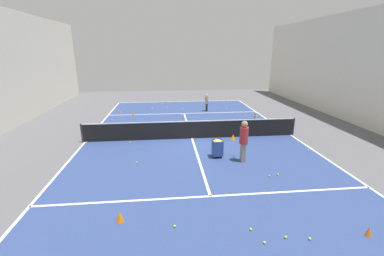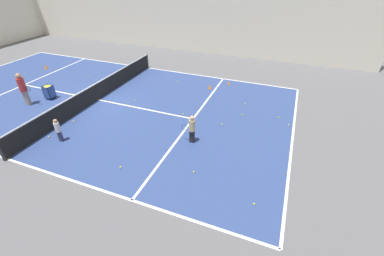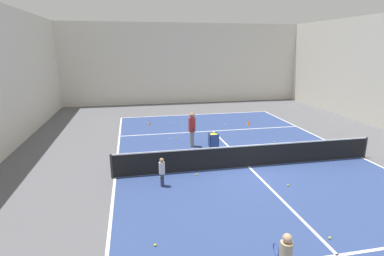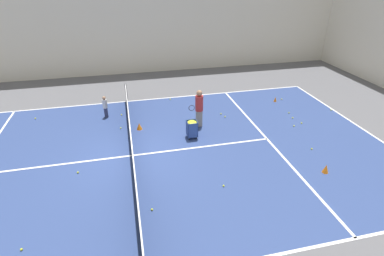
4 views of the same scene
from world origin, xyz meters
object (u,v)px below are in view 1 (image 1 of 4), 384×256
Objects in this scene: coach_at_net at (244,139)px; training_cone_1 at (233,137)px; tennis_net at (192,129)px; ball_cart at (218,145)px; player_near_baseline at (207,102)px; training_cone_0 at (133,114)px; child_midcourt at (255,120)px.

coach_at_net reaches higher than training_cone_1.
tennis_net reaches higher than ball_cart.
tennis_net is at bearing -15.97° from player_near_baseline.
player_near_baseline is 3.96× the size of training_cone_0.
training_cone_1 is (1.70, 1.52, -0.48)m from child_midcourt.
training_cone_1 is (-5.94, 5.91, -0.01)m from training_cone_0.
training_cone_1 is (-2.17, 0.43, -0.36)m from tennis_net.
player_near_baseline is 4.27× the size of training_cone_1.
tennis_net is at bearing -78.32° from child_midcourt.
ball_cart is (3.00, 3.73, -0.08)m from child_midcourt.
child_midcourt is (-2.03, 5.38, -0.12)m from player_near_baseline.
player_near_baseline is at bearing -96.10° from ball_cart.
ball_cart is 9.36m from training_cone_0.
child_midcourt reaches higher than ball_cart.
coach_at_net reaches higher than child_midcourt.
coach_at_net is at bearing 150.33° from ball_cart.
player_near_baseline reaches higher than tennis_net.
training_cone_1 is at bearing 2.62° from player_near_baseline.
tennis_net is 6.74m from player_near_baseline.
training_cone_1 is at bearing -52.26° from child_midcourt.
tennis_net is 2.77m from ball_cart.
tennis_net is at bearing 33.08° from coach_at_net.
ball_cart reaches higher than training_cone_1.
coach_at_net is 1.24m from ball_cart.
coach_at_net reaches higher than ball_cart.
ball_cart reaches higher than training_cone_0.
coach_at_net is 2.20× the size of ball_cart.
training_cone_0 is 8.38m from training_cone_1.
coach_at_net is at bearing -29.13° from child_midcourt.
tennis_net reaches higher than training_cone_0.
ball_cart is at bearing -42.92° from child_midcourt.
training_cone_0 is at bearing -80.11° from player_near_baseline.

